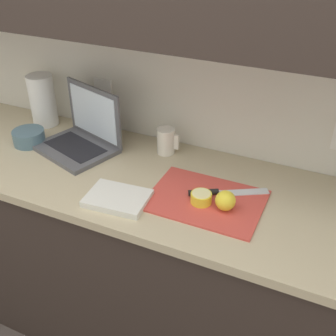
% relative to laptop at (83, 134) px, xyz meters
% --- Properties ---
extents(ground_plane, '(12.00, 12.00, 0.00)m').
position_rel_laptop_xyz_m(ground_plane, '(0.34, -0.11, -0.98)').
color(ground_plane, '#564C47').
rests_on(ground_plane, ground).
extents(counter_unit, '(2.45, 0.64, 0.92)m').
position_rel_laptop_xyz_m(counter_unit, '(0.32, -0.10, -0.51)').
color(counter_unit, '#332823').
rests_on(counter_unit, ground_plane).
extents(laptop, '(0.39, 0.34, 0.26)m').
position_rel_laptop_xyz_m(laptop, '(0.00, 0.00, 0.00)').
color(laptop, '#515156').
rests_on(laptop, counter_unit).
extents(cutting_board, '(0.41, 0.30, 0.01)m').
position_rel_laptop_xyz_m(cutting_board, '(0.62, -0.15, -0.06)').
color(cutting_board, '#D1473D').
rests_on(cutting_board, counter_unit).
extents(knife, '(0.27, 0.17, 0.02)m').
position_rel_laptop_xyz_m(knife, '(0.64, -0.11, -0.05)').
color(knife, silver).
rests_on(knife, cutting_board).
extents(lemon_half_cut, '(0.08, 0.08, 0.04)m').
position_rel_laptop_xyz_m(lemon_half_cut, '(0.62, -0.17, -0.03)').
color(lemon_half_cut, yellow).
rests_on(lemon_half_cut, cutting_board).
extents(lemon_whole_beside, '(0.07, 0.07, 0.07)m').
position_rel_laptop_xyz_m(lemon_whole_beside, '(0.70, -0.18, -0.02)').
color(lemon_whole_beside, yellow).
rests_on(lemon_whole_beside, cutting_board).
extents(measuring_cup, '(0.10, 0.08, 0.11)m').
position_rel_laptop_xyz_m(measuring_cup, '(0.35, 0.11, -0.01)').
color(measuring_cup, silver).
rests_on(measuring_cup, counter_unit).
extents(bowl_white, '(0.14, 0.14, 0.06)m').
position_rel_laptop_xyz_m(bowl_white, '(-0.24, -0.08, -0.03)').
color(bowl_white, slate).
rests_on(bowl_white, counter_unit).
extents(paper_towel_roll, '(0.12, 0.12, 0.24)m').
position_rel_laptop_xyz_m(paper_towel_roll, '(-0.30, 0.12, 0.06)').
color(paper_towel_roll, white).
rests_on(paper_towel_roll, counter_unit).
extents(dish_towel, '(0.23, 0.18, 0.02)m').
position_rel_laptop_xyz_m(dish_towel, '(0.33, -0.28, -0.05)').
color(dish_towel, silver).
rests_on(dish_towel, counter_unit).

